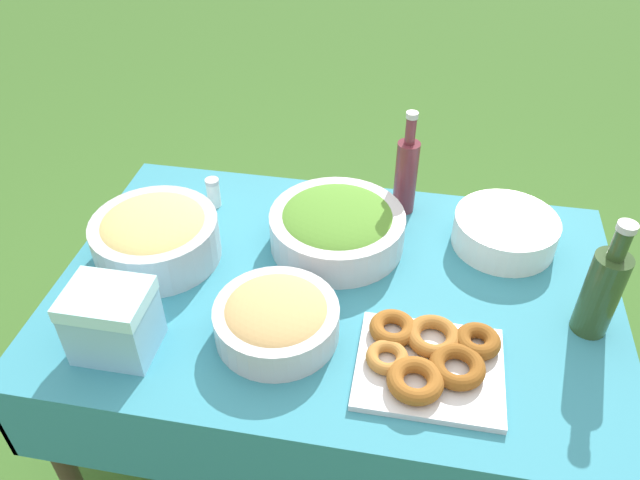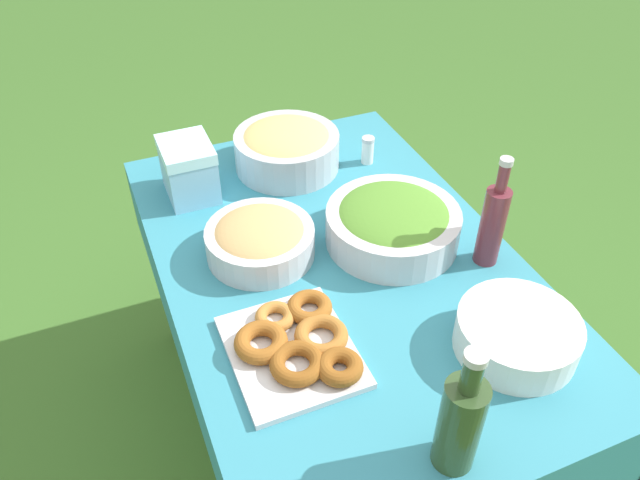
{
  "view_description": "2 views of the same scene",
  "coord_description": "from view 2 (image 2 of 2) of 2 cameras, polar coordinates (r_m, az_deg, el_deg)",
  "views": [
    {
      "loc": [
        0.16,
        -1.09,
        1.8
      ],
      "look_at": [
        -0.05,
        0.07,
        0.83
      ],
      "focal_mm": 35.0,
      "sensor_mm": 36.0,
      "label": 1
    },
    {
      "loc": [
        1.07,
        -0.5,
        1.81
      ],
      "look_at": [
        -0.07,
        -0.03,
        0.77
      ],
      "focal_mm": 35.0,
      "sensor_mm": 36.0,
      "label": 2
    }
  ],
  "objects": [
    {
      "name": "ground_plane",
      "position": [
        2.16,
        1.43,
        -16.93
      ],
      "size": [
        14.0,
        14.0,
        0.0
      ],
      "primitive_type": "plane",
      "color": "#3D6B28"
    },
    {
      "name": "picnic_table",
      "position": [
        1.65,
        1.79,
        -4.54
      ],
      "size": [
        1.36,
        0.87,
        0.75
      ],
      "color": "teal",
      "rests_on": "ground_plane"
    },
    {
      "name": "salad_bowl",
      "position": [
        1.62,
        6.68,
        1.57
      ],
      "size": [
        0.35,
        0.35,
        0.12
      ],
      "color": "silver",
      "rests_on": "picnic_table"
    },
    {
      "name": "pasta_bowl",
      "position": [
        1.9,
        -3.05,
        8.47
      ],
      "size": [
        0.32,
        0.32,
        0.13
      ],
      "color": "#B2B7BC",
      "rests_on": "picnic_table"
    },
    {
      "name": "donut_platter",
      "position": [
        1.36,
        -2.12,
        -9.51
      ],
      "size": [
        0.32,
        0.28,
        0.05
      ],
      "color": "silver",
      "rests_on": "picnic_table"
    },
    {
      "name": "plate_stack",
      "position": [
        1.42,
        17.57,
        -8.24
      ],
      "size": [
        0.27,
        0.27,
        0.08
      ],
      "color": "white",
      "rests_on": "picnic_table"
    },
    {
      "name": "olive_oil_bottle",
      "position": [
        1.16,
        12.71,
        -15.88
      ],
      "size": [
        0.08,
        0.08,
        0.3
      ],
      "color": "#2D4723",
      "rests_on": "picnic_table"
    },
    {
      "name": "wine_bottle",
      "position": [
        1.57,
        15.51,
        1.52
      ],
      "size": [
        0.06,
        0.06,
        0.3
      ],
      "color": "maroon",
      "rests_on": "picnic_table"
    },
    {
      "name": "bread_bowl",
      "position": [
        1.58,
        -5.5,
        0.1
      ],
      "size": [
        0.28,
        0.28,
        0.1
      ],
      "color": "silver",
      "rests_on": "picnic_table"
    },
    {
      "name": "cooler_box",
      "position": [
        1.81,
        -11.91,
        6.32
      ],
      "size": [
        0.17,
        0.14,
        0.17
      ],
      "color": "#8CC6E5",
      "rests_on": "picnic_table"
    },
    {
      "name": "salt_shaker",
      "position": [
        1.94,
        4.38,
        8.21
      ],
      "size": [
        0.04,
        0.04,
        0.09
      ],
      "color": "white",
      "rests_on": "picnic_table"
    }
  ]
}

